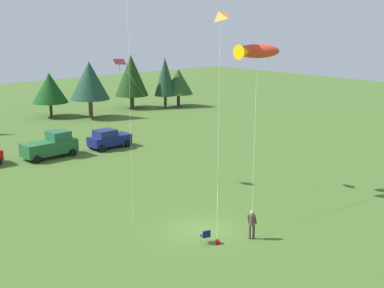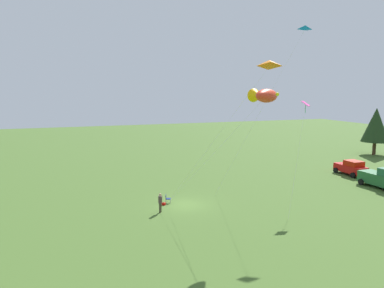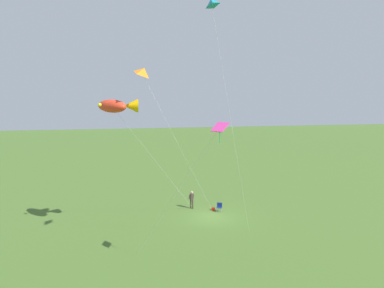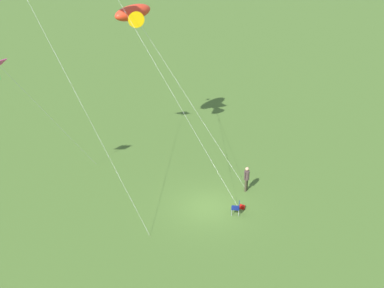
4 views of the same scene
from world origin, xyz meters
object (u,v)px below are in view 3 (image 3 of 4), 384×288
at_px(backpack_on_grass, 213,209).
at_px(kite_delta_orange, 144,72).
at_px(kite_diamond_rainbow, 216,133).
at_px(kite_large_fish, 117,106).
at_px(kite_delta_teal, 211,5).
at_px(person_kite_flyer, 192,198).
at_px(folding_chair, 219,206).

height_order(backpack_on_grass, kite_delta_orange, kite_delta_orange).
xyz_separation_m(backpack_on_grass, kite_diamond_rainbow, (2.94, 13.11, 8.91)).
height_order(kite_diamond_rainbow, kite_delta_orange, kite_delta_orange).
height_order(kite_large_fish, kite_diamond_rainbow, kite_large_fish).
bearing_deg(kite_diamond_rainbow, kite_large_fish, -53.87).
relative_size(backpack_on_grass, kite_delta_orange, 0.02).
xyz_separation_m(backpack_on_grass, kite_large_fish, (8.68, 5.24, 10.14)).
distance_m(kite_delta_teal, kite_delta_orange, 7.55).
relative_size(kite_large_fish, kite_diamond_rainbow, 1.12).
bearing_deg(backpack_on_grass, kite_large_fish, 31.14).
bearing_deg(kite_delta_orange, kite_diamond_rainbow, 120.42).
bearing_deg(person_kite_flyer, backpack_on_grass, 102.78).
bearing_deg(backpack_on_grass, kite_delta_teal, 75.84).
bearing_deg(folding_chair, person_kite_flyer, -99.91).
xyz_separation_m(folding_chair, kite_diamond_rainbow, (3.43, 12.63, 8.53)).
distance_m(person_kite_flyer, folding_chair, 2.82).
relative_size(kite_large_fish, kite_delta_teal, 0.65).
bearing_deg(folding_chair, kite_delta_teal, 1.88).
bearing_deg(kite_diamond_rainbow, folding_chair, -105.18).
distance_m(folding_chair, backpack_on_grass, 0.78).
distance_m(kite_large_fish, kite_diamond_rainbow, 9.82).
relative_size(person_kite_flyer, kite_delta_teal, 0.11).
distance_m(kite_large_fish, kite_delta_orange, 3.53).
relative_size(backpack_on_grass, kite_large_fish, 0.03).
height_order(kite_large_fish, kite_delta_orange, kite_delta_orange).
height_order(folding_chair, kite_diamond_rainbow, kite_diamond_rainbow).
distance_m(backpack_on_grass, kite_large_fish, 14.34).
bearing_deg(folding_chair, kite_large_fish, -43.79).
xyz_separation_m(folding_chair, kite_delta_teal, (3.65, 12.04, 15.68)).
distance_m(backpack_on_grass, kite_delta_teal, 20.60).
bearing_deg(kite_diamond_rainbow, kite_delta_orange, -59.58).
bearing_deg(kite_delta_orange, folding_chair, -138.53).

